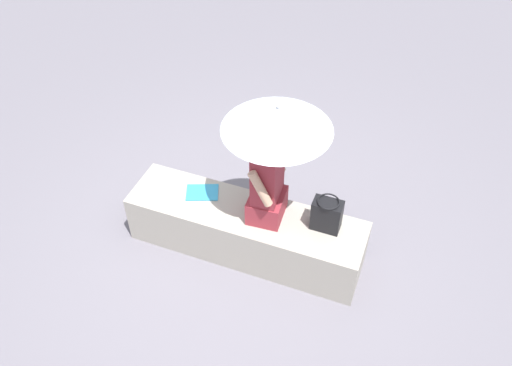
{
  "coord_description": "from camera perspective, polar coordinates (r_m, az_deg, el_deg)",
  "views": [
    {
      "loc": [
        1.19,
        -2.84,
        3.74
      ],
      "look_at": [
        0.09,
        0.02,
        0.83
      ],
      "focal_mm": 36.95,
      "sensor_mm": 36.0,
      "label": 1
    }
  ],
  "objects": [
    {
      "name": "ground_plane",
      "position": [
        4.85,
        -1.08,
        -7.05
      ],
      "size": [
        14.0,
        14.0,
        0.0
      ],
      "primitive_type": "plane",
      "color": "slate"
    },
    {
      "name": "stone_bench",
      "position": [
        4.66,
        -1.12,
        -5.16
      ],
      "size": [
        2.08,
        0.54,
        0.48
      ],
      "primitive_type": "cube",
      "color": "#A8A093",
      "rests_on": "ground"
    },
    {
      "name": "person_seated",
      "position": [
        4.19,
        1.24,
        0.24
      ],
      "size": [
        0.3,
        0.48,
        0.9
      ],
      "color": "#992D38",
      "rests_on": "stone_bench"
    },
    {
      "name": "parasol",
      "position": [
        3.87,
        2.32,
        6.96
      ],
      "size": [
        0.85,
        0.85,
        1.08
      ],
      "color": "#B7B7BC",
      "rests_on": "stone_bench"
    },
    {
      "name": "handbag_black",
      "position": [
        4.29,
        7.66,
        -3.42
      ],
      "size": [
        0.24,
        0.18,
        0.31
      ],
      "color": "black",
      "rests_on": "stone_bench"
    },
    {
      "name": "magazine",
      "position": [
        4.66,
        -5.84,
        -1.02
      ],
      "size": [
        0.33,
        0.29,
        0.01
      ],
      "primitive_type": "cube",
      "rotation": [
        0.0,
        0.0,
        0.38
      ],
      "color": "#339ED1",
      "rests_on": "stone_bench"
    }
  ]
}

